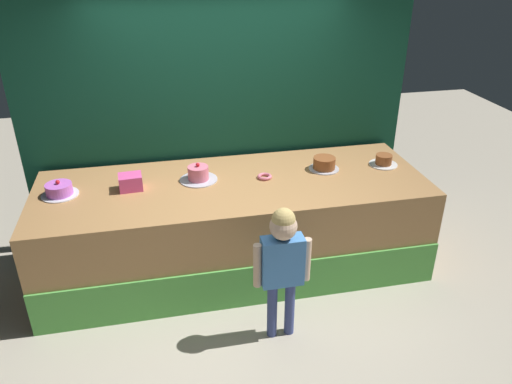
{
  "coord_description": "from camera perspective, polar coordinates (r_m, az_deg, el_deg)",
  "views": [
    {
      "loc": [
        -0.65,
        -3.43,
        2.94
      ],
      "look_at": [
        0.16,
        0.38,
        0.94
      ],
      "focal_mm": 34.66,
      "sensor_mm": 36.0,
      "label": 1
    }
  ],
  "objects": [
    {
      "name": "pink_box",
      "position": [
        4.57,
        -14.27,
        1.12
      ],
      "size": [
        0.21,
        0.18,
        0.14
      ],
      "primitive_type": "cube",
      "rotation": [
        0.0,
        0.0,
        0.06
      ],
      "color": "#EA509C",
      "rests_on": "stage_platform"
    },
    {
      "name": "cake_center_right",
      "position": [
        4.87,
        7.87,
        3.25
      ],
      "size": [
        0.29,
        0.29,
        0.12
      ],
      "color": "silver",
      "rests_on": "stage_platform"
    },
    {
      "name": "curtain_backdrop",
      "position": [
        5.08,
        -4.18,
        9.69
      ],
      "size": [
        3.92,
        0.08,
        2.83
      ],
      "primitive_type": "cube",
      "color": "#144C38",
      "rests_on": "ground_plane"
    },
    {
      "name": "donut",
      "position": [
        4.66,
        1.0,
        1.8
      ],
      "size": [
        0.14,
        0.14,
        0.03
      ],
      "primitive_type": "torus",
      "color": "pink",
      "rests_on": "stage_platform"
    },
    {
      "name": "ground_plane",
      "position": [
        4.56,
        -1.02,
        -12.89
      ],
      "size": [
        12.0,
        12.0,
        0.0
      ],
      "primitive_type": "plane",
      "color": "#BCB29E"
    },
    {
      "name": "cake_far_left",
      "position": [
        4.67,
        -21.77,
        0.22
      ],
      "size": [
        0.32,
        0.32,
        0.15
      ],
      "color": "silver",
      "rests_on": "stage_platform"
    },
    {
      "name": "child_figure",
      "position": [
        3.82,
        3.07,
        -7.5
      ],
      "size": [
        0.46,
        0.21,
        1.19
      ],
      "color": "#3F4C8C",
      "rests_on": "ground_plane"
    },
    {
      "name": "cake_far_right",
      "position": [
        5.09,
        14.51,
        3.53
      ],
      "size": [
        0.28,
        0.28,
        0.11
      ],
      "color": "white",
      "rests_on": "stage_platform"
    },
    {
      "name": "cake_center_left",
      "position": [
        4.64,
        -6.67,
        2.06
      ],
      "size": [
        0.35,
        0.35,
        0.17
      ],
      "color": "silver",
      "rests_on": "stage_platform"
    },
    {
      "name": "stage_platform",
      "position": [
        4.8,
        -2.52,
        -3.91
      ],
      "size": [
        3.62,
        1.29,
        0.92
      ],
      "color": "#B27F4C",
      "rests_on": "ground_plane"
    }
  ]
}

